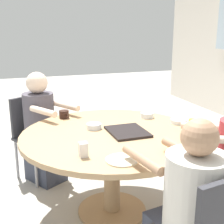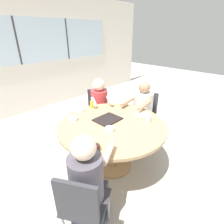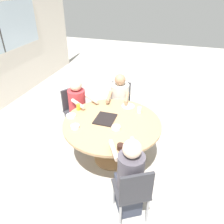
# 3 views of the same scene
# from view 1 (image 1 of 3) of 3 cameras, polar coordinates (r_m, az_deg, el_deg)

# --- Properties ---
(ground_plane) EXTENTS (16.00, 16.00, 0.00)m
(ground_plane) POSITION_cam_1_polar(r_m,az_deg,el_deg) (2.91, 0.00, -17.75)
(ground_plane) COLOR #B2ADA3
(dining_table) EXTENTS (1.51, 1.51, 0.74)m
(dining_table) POSITION_cam_1_polar(r_m,az_deg,el_deg) (2.63, 0.00, -6.53)
(dining_table) COLOR tan
(dining_table) RESTS_ON ground_plane
(chair_for_man_teal_shirt) EXTENTS (0.55, 0.55, 0.88)m
(chair_for_man_teal_shirt) POSITION_cam_1_polar(r_m,az_deg,el_deg) (3.46, -14.33, -3.11)
(chair_for_man_teal_shirt) COLOR #333338
(chair_for_man_teal_shirt) RESTS_ON ground_plane
(person_woman_green_shirt) EXTENTS (0.70, 0.44, 1.13)m
(person_woman_green_shirt) POSITION_cam_1_polar(r_m,az_deg,el_deg) (1.99, 13.76, -18.54)
(person_woman_green_shirt) COLOR #333847
(person_woman_green_shirt) RESTS_ON ground_plane
(person_man_teal_shirt) EXTENTS (0.65, 0.56, 1.16)m
(person_man_teal_shirt) POSITION_cam_1_polar(r_m,az_deg,el_deg) (3.33, -12.67, -3.76)
(person_man_teal_shirt) COLOR #333847
(person_man_teal_shirt) RESTS_ON ground_plane
(food_tray_dark) EXTENTS (0.36, 0.30, 0.02)m
(food_tray_dark) POSITION_cam_1_polar(r_m,az_deg,el_deg) (2.59, 2.84, -3.60)
(food_tray_dark) COLOR black
(food_tray_dark) RESTS_ON dining_table
(coffee_mug) EXTENTS (0.10, 0.09, 0.08)m
(coffee_mug) POSITION_cam_1_polar(r_m,az_deg,el_deg) (3.02, -8.76, -0.43)
(coffee_mug) COLOR black
(coffee_mug) RESTS_ON dining_table
(juice_glass) EXTENTS (0.07, 0.07, 0.11)m
(juice_glass) POSITION_cam_1_polar(r_m,az_deg,el_deg) (2.69, 14.48, -2.40)
(juice_glass) COLOR gold
(juice_glass) RESTS_ON dining_table
(milk_carton_small) EXTENTS (0.06, 0.06, 0.10)m
(milk_carton_small) POSITION_cam_1_polar(r_m,az_deg,el_deg) (2.12, -5.28, -6.88)
(milk_carton_small) COLOR silver
(milk_carton_small) RESTS_ON dining_table
(bowl_white_shallow) EXTENTS (0.12, 0.12, 0.05)m
(bowl_white_shallow) POSITION_cam_1_polar(r_m,az_deg,el_deg) (3.03, 6.43, -0.57)
(bowl_white_shallow) COLOR silver
(bowl_white_shallow) RESTS_ON dining_table
(bowl_cereal) EXTENTS (0.15, 0.15, 0.04)m
(bowl_cereal) POSITION_cam_1_polar(r_m,az_deg,el_deg) (2.90, 12.11, -1.66)
(bowl_cereal) COLOR silver
(bowl_cereal) RESTS_ON dining_table
(bowl_fruit) EXTENTS (0.13, 0.13, 0.04)m
(bowl_fruit) POSITION_cam_1_polar(r_m,az_deg,el_deg) (2.69, -3.33, -2.61)
(bowl_fruit) COLOR silver
(bowl_fruit) RESTS_ON dining_table
(plate_tortillas) EXTENTS (0.22, 0.22, 0.01)m
(plate_tortillas) POSITION_cam_1_polar(r_m,az_deg,el_deg) (2.07, 1.86, -8.76)
(plate_tortillas) COLOR beige
(plate_tortillas) RESTS_ON dining_table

